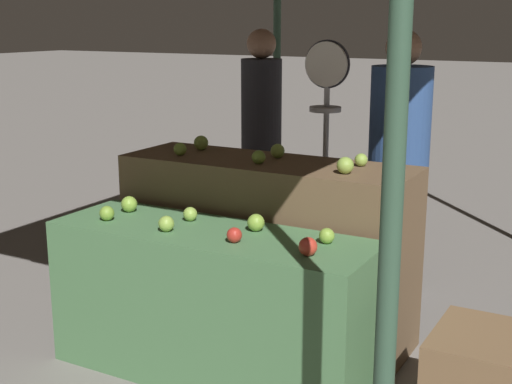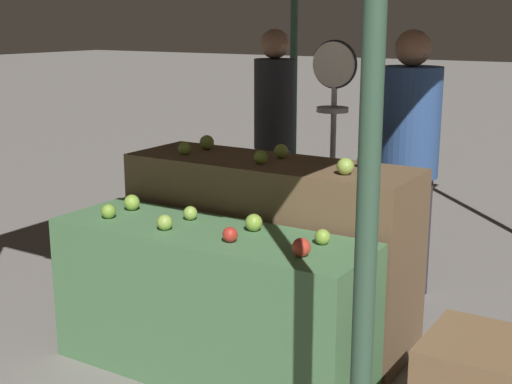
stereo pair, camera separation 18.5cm
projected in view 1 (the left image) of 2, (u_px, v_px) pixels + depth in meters
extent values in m
plane|color=slate|center=(213.00, 374.00, 3.74)|extent=(60.00, 60.00, 0.00)
cylinder|color=#33513D|center=(391.00, 226.00, 2.20)|extent=(0.07, 0.07, 2.39)
cylinder|color=#33513D|center=(277.00, 88.00, 6.60)|extent=(0.07, 0.07, 2.39)
cube|color=#4C7A4C|center=(211.00, 304.00, 3.65)|extent=(1.69, 0.55, 0.78)
cube|color=brown|center=(267.00, 249.00, 4.13)|extent=(1.69, 0.55, 1.04)
sphere|color=#7AA338|center=(107.00, 213.00, 3.74)|extent=(0.08, 0.08, 0.08)
sphere|color=#8EB247|center=(166.00, 224.00, 3.55)|extent=(0.08, 0.08, 0.08)
sphere|color=#B72D23|center=(234.00, 235.00, 3.37)|extent=(0.07, 0.07, 0.07)
sphere|color=red|center=(308.00, 247.00, 3.18)|extent=(0.09, 0.09, 0.09)
sphere|color=#84AD3D|center=(129.00, 204.00, 3.91)|extent=(0.09, 0.09, 0.09)
sphere|color=#8EB247|center=(190.00, 214.00, 3.73)|extent=(0.07, 0.07, 0.07)
sphere|color=#84AD3D|center=(256.00, 223.00, 3.55)|extent=(0.09, 0.09, 0.09)
sphere|color=#84AD3D|center=(327.00, 236.00, 3.36)|extent=(0.08, 0.08, 0.08)
sphere|color=#84AD3D|center=(180.00, 149.00, 4.16)|extent=(0.08, 0.08, 0.08)
sphere|color=#7AA338|center=(258.00, 157.00, 3.92)|extent=(0.08, 0.08, 0.08)
sphere|color=#8EB247|center=(345.00, 165.00, 3.66)|extent=(0.09, 0.09, 0.09)
sphere|color=#8EB247|center=(201.00, 143.00, 4.34)|extent=(0.09, 0.09, 0.09)
sphere|color=#8EB247|center=(278.00, 151.00, 4.09)|extent=(0.08, 0.08, 0.08)
sphere|color=#8EB247|center=(361.00, 160.00, 3.85)|extent=(0.07, 0.07, 0.07)
cylinder|color=#99999E|center=(325.00, 182.00, 4.61)|extent=(0.04, 0.04, 1.57)
cylinder|color=black|center=(327.00, 64.00, 4.43)|extent=(0.30, 0.01, 0.30)
cylinder|color=silver|center=(326.00, 64.00, 4.42)|extent=(0.28, 0.02, 0.28)
cylinder|color=#99999E|center=(326.00, 98.00, 4.47)|extent=(0.01, 0.01, 0.14)
cylinder|color=#99999E|center=(325.00, 109.00, 4.48)|extent=(0.20, 0.20, 0.03)
cube|color=#2D2D38|center=(395.00, 233.00, 4.81)|extent=(0.32, 0.21, 0.81)
cylinder|color=#2D4C84|center=(400.00, 121.00, 4.63)|extent=(0.44, 0.44, 0.71)
sphere|color=#936B51|center=(404.00, 48.00, 4.52)|extent=(0.23, 0.23, 0.23)
cube|color=#2D2D38|center=(261.00, 197.00, 5.81)|extent=(0.27, 0.21, 0.81)
cylinder|color=#232328|center=(261.00, 104.00, 5.63)|extent=(0.40, 0.40, 0.70)
sphere|color=#936B51|center=(262.00, 44.00, 5.52)|extent=(0.23, 0.23, 0.23)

